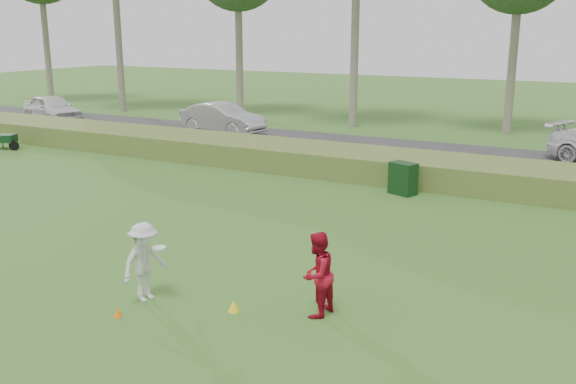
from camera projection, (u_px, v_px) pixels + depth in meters
The scene contains 11 objects.
ground at pixel (198, 295), 13.33m from camera, with size 120.00×120.00×0.00m, color #306020.
reed_strip at pixel (390, 166), 23.48m from camera, with size 80.00×3.00×0.90m, color #4E6528.
park_road at pixel (428, 154), 27.86m from camera, with size 80.00×6.00×0.06m, color #2D2D2D.
player_white at pixel (144, 262), 12.91m from camera, with size 0.93×1.15×1.64m.
player_red at pixel (317, 274), 12.20m from camera, with size 0.81×0.63×1.68m, color #A70E23.
cone_orange at pixel (118, 312), 12.31m from camera, with size 0.18×0.18×0.19m, color orange.
cone_yellow at pixel (234, 306), 12.53m from camera, with size 0.23×0.23×0.25m, color yellow.
utility_cabinet at pixel (403, 178), 21.20m from camera, with size 0.86×0.54×1.07m, color black.
wheelbarrow at pixel (4, 139), 28.98m from camera, with size 1.44×0.97×0.68m.
car_left at pixel (52, 109), 36.68m from camera, with size 1.86×4.62×1.57m, color silver.
car_mid at pixel (222, 118), 33.01m from camera, with size 1.63×4.67×1.54m, color silver.
Camera 1 is at (7.45, -10.04, 5.42)m, focal length 40.00 mm.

